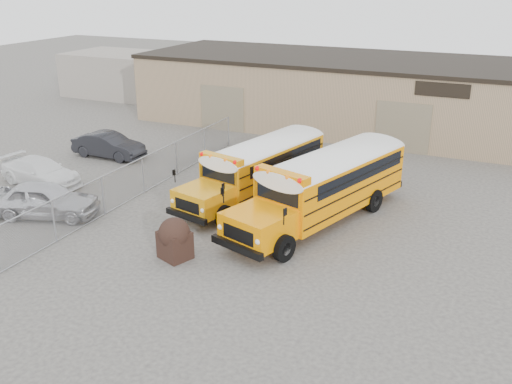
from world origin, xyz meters
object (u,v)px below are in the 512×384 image
at_px(car_dark, 109,145).
at_px(car_white, 41,172).
at_px(car_silver, 45,200).
at_px(school_bus_right, 398,150).
at_px(tarp_bundle, 175,238).
at_px(school_bus_left, 320,139).

bearing_deg(car_dark, car_white, 177.37).
bearing_deg(car_silver, car_white, 28.01).
bearing_deg(school_bus_right, car_dark, -170.49).
bearing_deg(tarp_bundle, car_white, 159.20).
height_order(school_bus_right, car_silver, school_bus_right).
xyz_separation_m(school_bus_left, car_white, (-11.83, -8.68, -0.89)).
bearing_deg(school_bus_left, car_dark, -162.90).
height_order(school_bus_right, car_white, school_bus_right).
relative_size(car_silver, car_white, 1.01).
relative_size(school_bus_right, car_silver, 2.25).
bearing_deg(car_white, tarp_bundle, -104.89).
bearing_deg(car_dark, school_bus_right, -80.70).
relative_size(tarp_bundle, car_white, 0.35).
bearing_deg(car_silver, car_dark, 1.41).
bearing_deg(car_silver, school_bus_left, -55.20).
xyz_separation_m(school_bus_right, tarp_bundle, (-5.76, -11.76, -0.90)).
relative_size(car_silver, car_dark, 1.07).
xyz_separation_m(school_bus_right, car_white, (-16.21, -7.79, -1.06)).
distance_m(tarp_bundle, car_dark, 13.68).
bearing_deg(school_bus_left, tarp_bundle, -96.25).
xyz_separation_m(school_bus_right, car_dark, (-15.99, -2.68, -1.01)).
relative_size(school_bus_left, car_dark, 2.18).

